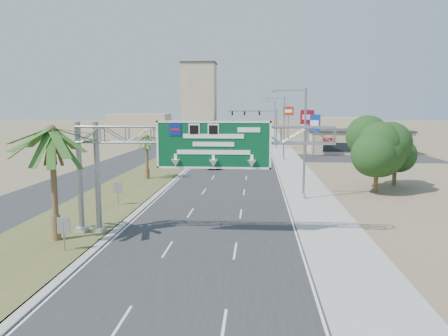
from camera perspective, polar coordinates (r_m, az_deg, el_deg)
ground at (r=19.64m, az=-5.70°, el=-17.13°), size 600.00×600.00×0.00m
road at (r=127.84m, az=2.84°, el=4.11°), size 12.00×300.00×0.02m
sidewalk_right at (r=127.91m, az=6.66°, el=4.09°), size 4.00×300.00×0.10m
median_grass at (r=128.47m, az=-1.63°, el=4.16°), size 7.00×300.00×0.12m
opposing_road at (r=129.38m, az=-4.73°, el=4.14°), size 8.00×300.00×0.02m
sign_gantry at (r=27.87m, az=-4.50°, el=3.24°), size 16.75×1.24×7.50m
palm_near at (r=28.40m, az=-21.64°, el=4.56°), size 5.70×5.70×8.35m
palm_row_b at (r=51.24m, az=-10.09°, el=3.93°), size 3.99×3.99×5.95m
palm_row_c at (r=66.80m, az=-6.71°, el=5.53°), size 3.99×3.99×6.75m
palm_row_d at (r=84.58m, az=-4.38°, el=5.19°), size 3.99×3.99×5.45m
palm_row_e at (r=103.36m, az=-2.80°, el=6.05°), size 3.99×3.99×6.15m
palm_row_f at (r=128.21m, az=-1.42°, el=6.23°), size 3.99×3.99×5.75m
streetlight_near at (r=39.91m, az=10.19°, el=2.56°), size 3.27×0.44×10.00m
streetlight_mid at (r=69.75m, az=7.68°, el=4.81°), size 3.27×0.44×10.00m
streetlight_far at (r=105.67m, az=6.53°, el=5.83°), size 3.27×0.44×10.00m
signal_mast at (r=89.59m, az=5.57°, el=5.60°), size 10.28×0.71×8.00m
store_building at (r=85.86m, az=16.95°, el=3.30°), size 18.00×10.00×4.00m
oak_near at (r=45.26m, az=19.41°, el=2.63°), size 4.50×4.50×6.80m
oak_far at (r=49.99m, az=21.51°, el=2.17°), size 3.50×3.50×5.60m
median_signback_a at (r=26.85m, az=-20.21°, el=-7.39°), size 0.75×0.08×2.08m
median_signback_b at (r=38.02m, az=-13.71°, el=-2.74°), size 0.75×0.08×2.08m
tower_distant at (r=269.99m, az=-3.27°, el=9.77°), size 20.00×16.00×35.00m
building_distant_left at (r=184.03m, az=-10.97°, el=6.04°), size 24.00×14.00×6.00m
building_distant_right at (r=159.90m, az=13.99°, el=5.53°), size 20.00×12.00×5.00m
car_left_lane at (r=60.47m, az=-1.21°, el=0.70°), size 1.88×4.55×1.54m
car_mid_lane at (r=65.98m, az=2.64°, el=1.25°), size 1.70×4.49×1.46m
car_right_lane at (r=95.66m, az=4.74°, el=3.33°), size 3.25×6.16×1.65m
car_far at (r=103.67m, az=1.11°, el=3.66°), size 2.29×5.24×1.50m
pole_sign_red_near at (r=76.22m, az=10.78°, el=6.24°), size 2.38×0.99×8.16m
pole_sign_blue at (r=76.32m, az=11.71°, el=5.52°), size 2.01×0.78×7.39m
pole_sign_red_far at (r=91.38m, az=8.40°, el=6.92°), size 2.17×1.03×8.79m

